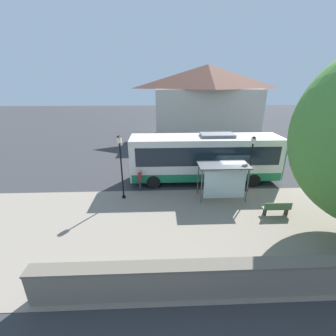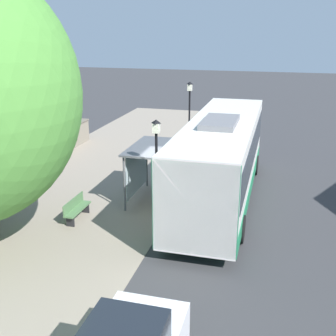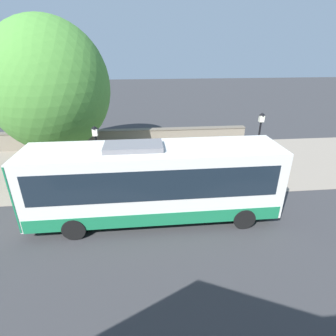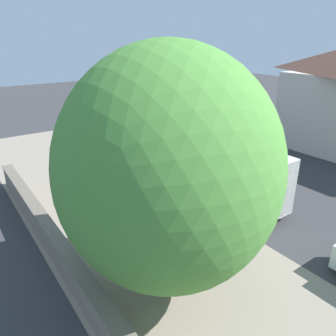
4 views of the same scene
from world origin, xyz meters
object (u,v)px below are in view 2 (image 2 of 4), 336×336
Objects in this scene: bench at (76,208)px; pedestrian at (204,148)px; street_lamp_far at (189,114)px; bus_shelter at (147,155)px; street_lamp_near at (156,163)px; bus at (221,158)px.

pedestrian is at bearing 66.90° from bench.
street_lamp_far is (2.47, 9.30, 2.11)m from bench.
pedestrian is at bearing -44.83° from street_lamp_far.
bench is at bearing -104.87° from street_lamp_far.
street_lamp_far is at bearing 86.37° from bus_shelter.
bench is 3.71m from street_lamp_near.
bench is at bearing -126.95° from bus_shelter.
bus is 3.44m from street_lamp_near.
bus is at bearing 32.88° from bench.
street_lamp_near reaches higher than bench.
bus_shelter is 6.61m from street_lamp_far.
street_lamp_near is at bearing -93.07° from pedestrian.
bus reaches higher than bus_shelter.
street_lamp_near is at bearing -85.79° from street_lamp_far.
pedestrian reaches higher than bench.
street_lamp_near is at bearing 10.79° from bench.
bus_shelter is 2.00× the size of bench.
street_lamp_far is (-2.68, 5.98, 0.63)m from bus.
bench is (-2.05, -2.73, -1.54)m from bus_shelter.
bus_shelter reaches higher than pedestrian.
bus is 2.78× the size of street_lamp_near.
street_lamp_far is at bearing 75.13° from bench.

